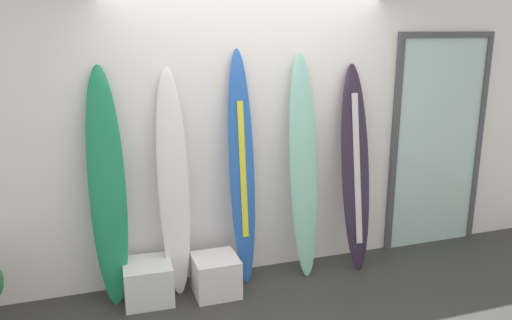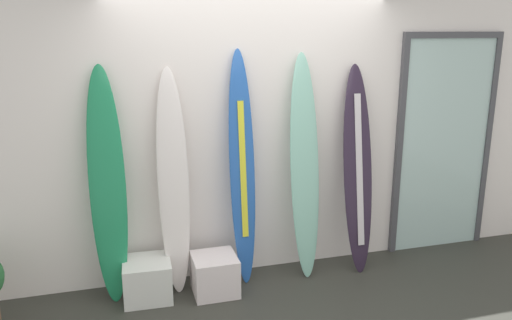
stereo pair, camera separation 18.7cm
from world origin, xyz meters
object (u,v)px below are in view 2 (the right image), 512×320
surfboard_cobalt (242,171)px  surfboard_charcoal (358,171)px  surfboard_seafoam (305,169)px  glass_door (444,141)px  display_block_left (215,274)px  display_block_center (147,279)px  surfboard_emerald (108,188)px  surfboard_ivory (173,185)px

surfboard_cobalt → surfboard_charcoal: (1.10, -0.06, -0.07)m
surfboard_seafoam → glass_door: 1.60m
surfboard_seafoam → display_block_left: surfboard_seafoam is taller
surfboard_seafoam → display_block_left: size_ratio=5.40×
display_block_left → display_block_center: size_ratio=0.92×
surfboard_charcoal → display_block_center: bearing=-178.1°
glass_door → display_block_center: bearing=-174.9°
surfboard_emerald → surfboard_cobalt: 1.15m
surfboard_charcoal → display_block_left: surfboard_charcoal is taller
surfboard_seafoam → display_block_center: 1.68m
surfboard_emerald → display_block_left: surfboard_emerald is taller
surfboard_ivory → surfboard_cobalt: (0.61, -0.00, 0.07)m
surfboard_emerald → surfboard_seafoam: size_ratio=0.97×
surfboard_charcoal → glass_door: (1.06, 0.20, 0.18)m
surfboard_ivory → surfboard_cobalt: 0.61m
surfboard_emerald → surfboard_charcoal: 2.24m
surfboard_ivory → surfboard_seafoam: bearing=-1.8°
surfboard_charcoal → display_block_center: (-1.97, -0.07, -0.79)m
surfboard_emerald → display_block_left: bearing=-11.8°
display_block_left → display_block_center: (-0.57, 0.07, 0.00)m
surfboard_ivory → surfboard_cobalt: bearing=-0.2°
surfboard_ivory → surfboard_charcoal: 1.71m
surfboard_cobalt → surfboard_ivory: bearing=179.8°
surfboard_charcoal → glass_door: bearing=10.8°
display_block_left → surfboard_emerald: bearing=168.2°
surfboard_charcoal → display_block_center: surfboard_charcoal is taller
display_block_left → display_block_center: display_block_center is taller
surfboard_ivory → surfboard_charcoal: size_ratio=1.00×
surfboard_ivory → display_block_left: size_ratio=5.12×
surfboard_emerald → display_block_center: bearing=-22.0°
surfboard_emerald → surfboard_seafoam: 1.72m
surfboard_emerald → glass_door: 3.31m
surfboard_ivory → surfboard_seafoam: (1.18, -0.04, 0.06)m
surfboard_seafoam → glass_door: glass_door is taller
surfboard_ivory → display_block_center: (-0.27, -0.13, -0.79)m
surfboard_cobalt → display_block_center: size_ratio=5.04×
surfboard_charcoal → display_block_left: (-1.40, -0.13, -0.79)m
display_block_left → surfboard_ivory: bearing=147.3°
surfboard_emerald → display_block_center: surfboard_emerald is taller
surfboard_ivory → glass_door: size_ratio=0.88×
surfboard_emerald → surfboard_seafoam: bearing=-0.6°
surfboard_cobalt → display_block_left: (-0.30, -0.19, -0.86)m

